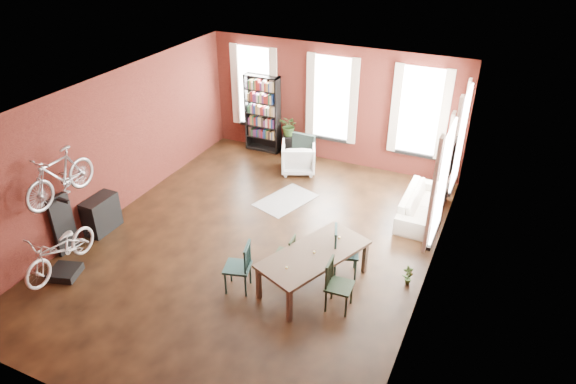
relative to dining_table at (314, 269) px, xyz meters
The scene contains 19 objects.
room 2.58m from the dining_table, 136.63° to the left, with size 9.00×9.04×3.22m.
dining_table is the anchor object (origin of this frame).
dining_chair_a 1.42m from the dining_table, 150.13° to the right, with size 0.46×0.46×1.00m, color #193736.
dining_chair_b 0.69m from the dining_table, 166.70° to the left, with size 0.36×0.36×0.78m, color #1F2E1B.
dining_chair_c 0.78m from the dining_table, 31.91° to the right, with size 0.45×0.45×0.98m, color black.
dining_chair_d 0.71m from the dining_table, 51.29° to the left, with size 0.48×0.48×1.04m, color #1A3B39.
bookshelf 6.19m from the dining_table, 126.00° to the left, with size 1.00×0.32×2.20m, color black.
white_armchair 4.66m from the dining_table, 117.31° to the left, with size 0.86×0.81×0.89m, color silver.
cream_sofa 3.53m from the dining_table, 67.77° to the left, with size 2.08×0.61×0.81m, color beige.
striped_rug 3.18m from the dining_table, 124.50° to the left, with size 0.91×1.46×0.01m, color black.
bike_trainer 4.81m from the dining_table, 158.21° to the right, with size 0.52×0.52×0.15m, color black.
bike_wall_rack 5.15m from the dining_table, 167.32° to the right, with size 0.16×0.60×1.30m, color black.
console_table 4.90m from the dining_table, behind, with size 0.40×0.80×0.80m, color black.
plant_stand 5.67m from the dining_table, 119.69° to the left, with size 0.30×0.30×0.60m, color black.
plant_by_sofa 5.06m from the dining_table, 71.69° to the left, with size 0.39×0.70×0.31m, color #285020.
plant_small 1.81m from the dining_table, 25.07° to the left, with size 0.21×0.39×0.14m, color #355D25.
bicycle_floor 4.82m from the dining_table, 158.31° to the right, with size 0.60×0.90×1.72m, color beige.
bicycle_hung 5.20m from the dining_table, 166.67° to the right, with size 0.47×1.00×1.66m, color #A5A8AD.
plant_on_stand 5.68m from the dining_table, 119.26° to the left, with size 0.52×0.58×0.45m, color #315622.
Camera 1 is at (4.36, -7.75, 6.35)m, focal length 32.00 mm.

